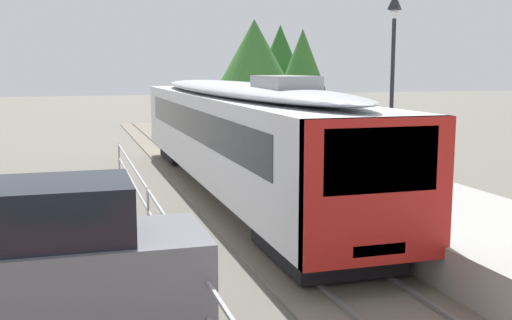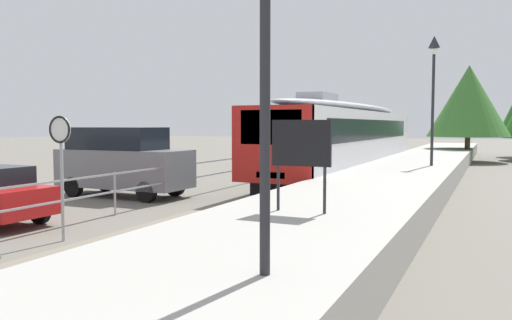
% 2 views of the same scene
% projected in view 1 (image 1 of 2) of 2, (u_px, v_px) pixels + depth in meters
% --- Properties ---
extents(ground_plane, '(160.00, 160.00, 0.00)m').
position_uv_depth(ground_plane, '(156.00, 227.00, 15.79)').
color(ground_plane, '#6B665B').
extents(track_rails, '(3.20, 60.00, 0.14)m').
position_uv_depth(track_rails, '(266.00, 218.00, 16.64)').
color(track_rails, slate).
rests_on(track_rails, ground).
extents(commuter_train, '(2.82, 19.62, 3.74)m').
position_uv_depth(commuter_train, '(234.00, 129.00, 19.50)').
color(commuter_train, silver).
rests_on(commuter_train, track_rails).
extents(station_platform, '(3.90, 60.00, 0.90)m').
position_uv_depth(station_platform, '(374.00, 196.00, 17.51)').
color(station_platform, '#A8A59E').
rests_on(station_platform, ground).
extents(platform_lamp_mid_platform, '(0.34, 0.34, 5.35)m').
position_uv_depth(platform_lamp_mid_platform, '(393.00, 49.00, 18.03)').
color(platform_lamp_mid_platform, '#232328').
rests_on(platform_lamp_mid_platform, station_platform).
extents(parked_van_grey, '(4.92, 1.99, 2.51)m').
position_uv_depth(parked_van_grey, '(24.00, 270.00, 8.47)').
color(parked_van_grey, slate).
rests_on(parked_van_grey, ground).
extents(tree_behind_carpark, '(4.09, 4.09, 7.02)m').
position_uv_depth(tree_behind_carpark, '(280.00, 61.00, 42.20)').
color(tree_behind_carpark, brown).
rests_on(tree_behind_carpark, ground).
extents(tree_behind_station_far, '(3.82, 3.82, 6.50)m').
position_uv_depth(tree_behind_station_far, '(302.00, 68.00, 38.12)').
color(tree_behind_station_far, brown).
rests_on(tree_behind_station_far, ground).
extents(tree_distant_left, '(5.57, 5.57, 6.74)m').
position_uv_depth(tree_distant_left, '(254.00, 65.00, 33.94)').
color(tree_distant_left, brown).
rests_on(tree_distant_left, ground).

